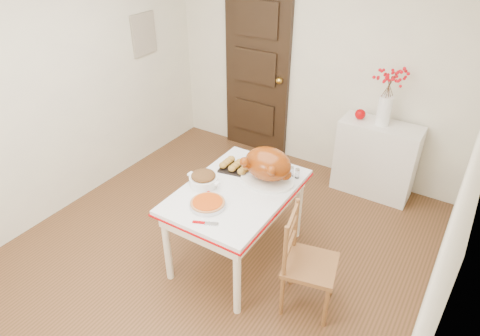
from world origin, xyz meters
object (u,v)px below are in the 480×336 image
Objects in this scene: sideboard at (376,159)px; chair_oak at (311,263)px; pumpkin_pie at (208,203)px; turkey_platter at (268,166)px; kitchen_table at (237,224)px.

chair_oak is at bearing -88.23° from sideboard.
turkey_platter is at bearing 68.68° from pumpkin_pie.
chair_oak is at bearing -12.59° from kitchen_table.
kitchen_table is at bearing 77.67° from pumpkin_pie.
chair_oak is at bearing 9.69° from pumpkin_pie.
turkey_platter reaches higher than pumpkin_pie.
sideboard is at bearing 66.89° from kitchen_table.
sideboard is at bearing 68.51° from pumpkin_pie.
turkey_platter is at bearing 42.97° from chair_oak.
sideboard is 1.73× the size of turkey_platter.
turkey_platter is (-0.62, 0.42, 0.44)m from chair_oak.
kitchen_table is 0.79m from chair_oak.
sideboard is 2.15m from pumpkin_pie.
chair_oak is at bearing -24.59° from turkey_platter.
chair_oak reaches higher than kitchen_table.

